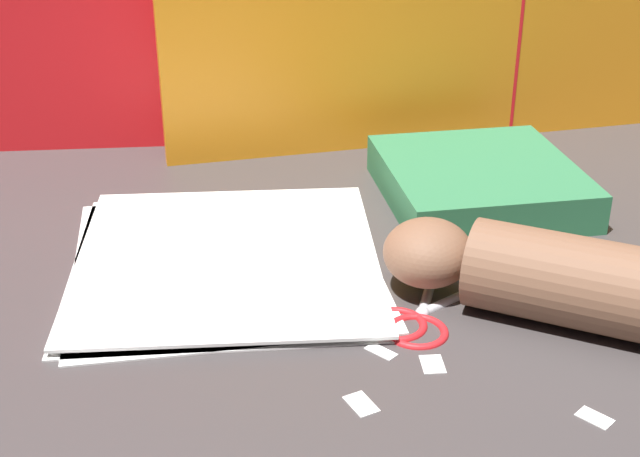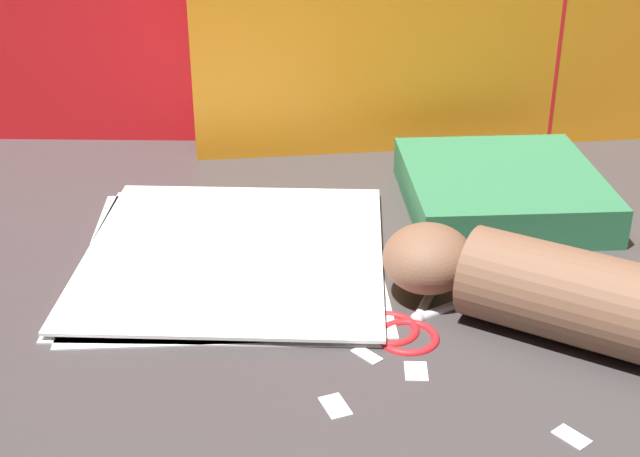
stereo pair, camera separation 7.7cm
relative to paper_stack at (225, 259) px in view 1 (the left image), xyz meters
The scene contains 9 objects.
ground_plane 0.14m from the paper_stack, 33.38° to the right, with size 6.00×6.00×0.00m, color #3D3838.
paper_stack is the anchor object (origin of this frame).
book_closed 0.30m from the paper_stack, 24.78° to the left, with size 0.22×0.23×0.04m.
scissors 0.20m from the paper_stack, 32.70° to the right, with size 0.15×0.16×0.01m.
hand_forearm 0.30m from the paper_stack, 22.87° to the right, with size 0.29×0.21×0.08m.
paper_scrap_near 0.37m from the paper_stack, 43.31° to the right, with size 0.03×0.03×0.00m.
paper_scrap_mid 0.24m from the paper_stack, 47.29° to the right, with size 0.02×0.02×0.00m.
paper_scrap_far 0.20m from the paper_stack, 51.20° to the right, with size 0.03×0.03×0.00m.
paper_scrap_side 0.25m from the paper_stack, 65.28° to the right, with size 0.03×0.03×0.00m.
Camera 1 is at (-0.09, -0.67, 0.41)m, focal length 50.00 mm.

